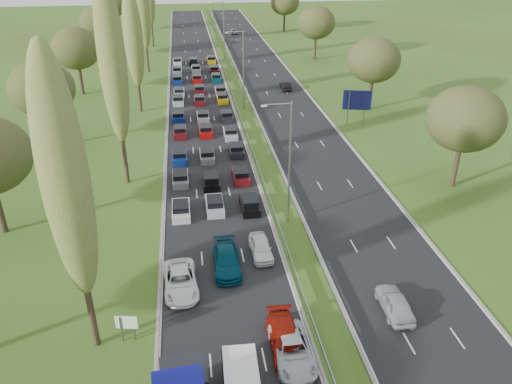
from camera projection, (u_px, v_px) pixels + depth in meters
ground at (242, 105)px, 80.65m from camera, size 260.00×260.00×0.00m
near_carriageway at (200, 102)px, 81.99m from camera, size 10.50×215.00×0.04m
far_carriageway at (281, 99)px, 83.69m from camera, size 10.50×215.00×0.04m
central_reservation at (241, 97)px, 82.59m from camera, size 2.36×215.00×0.32m
lamp_columns at (243, 71)px, 76.11m from camera, size 0.18×140.18×12.00m
poplar_row at (126, 44)px, 62.51m from camera, size 2.80×127.80×22.44m
woodland_left at (35, 97)px, 58.51m from camera, size 8.00×166.00×11.10m
woodland_right at (395, 74)px, 67.85m from camera, size 8.00×153.00×11.10m
traffic_queue_fill at (201, 109)px, 77.33m from camera, size 9.05×68.38×0.80m
near_car_2 at (181, 281)px, 38.73m from camera, size 2.89×5.69×1.54m
near_car_7 at (227, 260)px, 41.13m from camera, size 2.27×5.44×1.57m
near_car_10 at (292, 350)px, 32.38m from camera, size 2.55×5.38×1.48m
near_car_11 at (285, 339)px, 33.19m from camera, size 2.19×5.30×1.53m
near_car_12 at (261, 247)px, 42.91m from camera, size 1.84×4.36×1.47m
far_car_0 at (395, 303)px, 36.42m from camera, size 2.01×4.66×1.56m
far_car_1 at (286, 86)px, 88.02m from camera, size 1.67×4.44×1.45m
far_car_2 at (234, 31)px, 136.48m from camera, size 2.65×5.04×1.35m
info_sign at (127, 325)px, 33.57m from camera, size 1.49×0.38×2.10m
direction_sign at (357, 102)px, 70.31m from camera, size 3.91×1.06×5.20m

